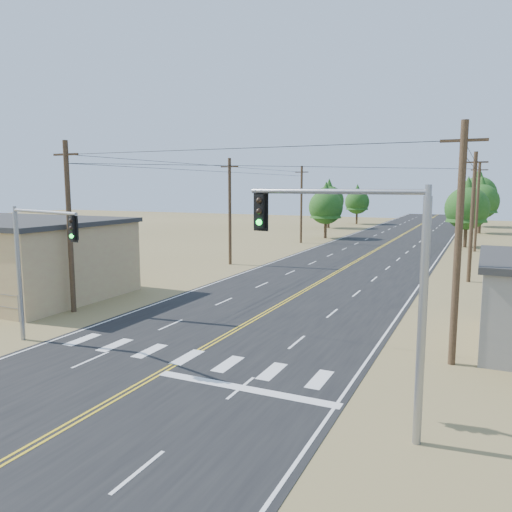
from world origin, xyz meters
The scene contains 16 objects.
ground centered at (0.00, 0.00, 0.00)m, with size 220.00×220.00×0.00m, color #93804F.
road centered at (0.00, 30.00, 0.01)m, with size 15.00×200.00×0.02m, color black.
utility_pole_left_near centered at (-10.50, 12.00, 5.12)m, with size 1.80×0.30×10.00m.
utility_pole_left_mid centered at (-10.50, 32.00, 5.12)m, with size 1.80×0.30×10.00m.
utility_pole_left_far centered at (-10.50, 52.00, 5.12)m, with size 1.80×0.30×10.00m.
utility_pole_right_near centered at (10.50, 12.00, 5.12)m, with size 1.80×0.30×10.00m.
utility_pole_right_mid centered at (10.50, 32.00, 5.12)m, with size 1.80×0.30×10.00m.
utility_pole_right_far centered at (10.50, 52.00, 5.12)m, with size 1.80×0.30×10.00m.
signal_mast_left centered at (-7.13, 6.42, 4.39)m, with size 5.34×1.72×6.48m.
signal_mast_right centered at (8.37, 4.84, 5.02)m, with size 5.79×1.12×7.46m.
tree_left_near centered at (-9.33, 59.08, 4.93)m, with size 4.84×4.84×8.07m.
tree_left_mid centered at (-14.00, 76.30, 5.36)m, with size 5.26×5.26×8.76m.
tree_left_far centered at (-11.64, 87.68, 4.79)m, with size 4.70×4.70×7.84m.
tree_right_near centered at (9.31, 55.85, 5.27)m, with size 5.17×5.17×8.62m.
tree_right_mid centered at (10.58, 76.40, 5.57)m, with size 5.47×5.47×9.11m.
tree_right_far centered at (9.89, 90.21, 6.59)m, with size 6.46×6.46×10.77m.
Camera 1 is at (11.47, -9.71, 7.41)m, focal length 35.00 mm.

